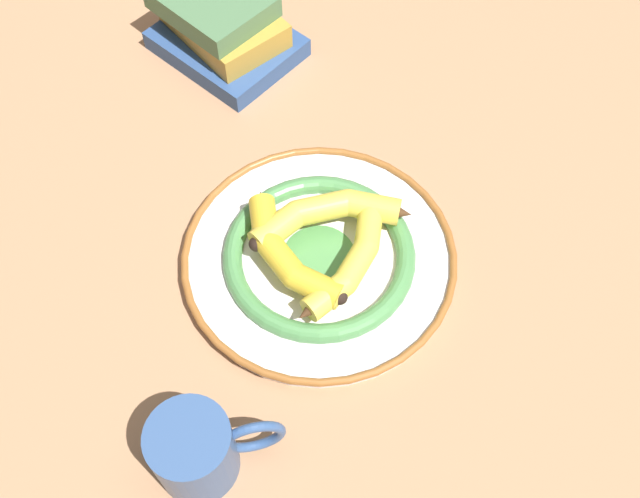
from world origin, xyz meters
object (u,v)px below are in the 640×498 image
(banana_a, at_px, (350,265))
(banana_c, at_px, (285,253))
(banana_b, at_px, (327,213))
(coffee_mug, at_px, (197,450))
(book_stack, at_px, (221,25))
(decorative_bowl, at_px, (320,258))

(banana_a, height_order, banana_c, banana_c)
(banana_b, bearing_deg, coffee_mug, 50.50)
(banana_c, bearing_deg, coffee_mug, -54.82)
(coffee_mug, bearing_deg, book_stack, 78.52)
(banana_c, height_order, coffee_mug, coffee_mug)
(book_stack, bearing_deg, coffee_mug, 140.48)
(banana_a, bearing_deg, decorative_bowl, 78.92)
(banana_c, xyz_separation_m, coffee_mug, (-0.23, -0.11, 0.00))
(banana_a, xyz_separation_m, banana_b, (0.03, 0.07, 0.00))
(banana_a, relative_size, book_stack, 0.86)
(banana_b, height_order, book_stack, book_stack)
(coffee_mug, bearing_deg, banana_a, 40.59)
(book_stack, bearing_deg, banana_b, 163.26)
(banana_b, bearing_deg, book_stack, -80.23)
(banana_b, xyz_separation_m, coffee_mug, (-0.31, -0.11, 0.00))
(banana_c, relative_size, coffee_mug, 1.48)
(banana_b, relative_size, book_stack, 0.88)
(coffee_mug, bearing_deg, decorative_bowl, 50.00)
(decorative_bowl, relative_size, banana_a, 1.91)
(banana_b, bearing_deg, decorative_bowl, 63.58)
(coffee_mug, bearing_deg, banana_b, 52.03)
(decorative_bowl, distance_m, coffee_mug, 0.29)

